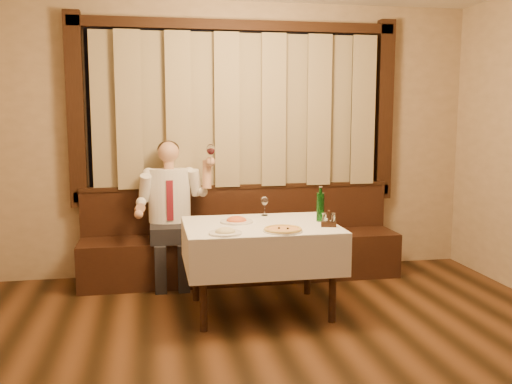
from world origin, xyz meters
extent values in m
cube|color=tan|center=(0.00, 3.00, 1.40)|extent=(5.00, 0.01, 2.80)
cube|color=black|center=(0.00, 2.98, 1.70)|extent=(3.00, 0.02, 1.60)
cube|color=orange|center=(-0.70, 2.97, 1.40)|extent=(0.50, 0.01, 0.40)
cube|color=black|center=(0.00, 2.94, 0.85)|extent=(3.30, 0.12, 0.10)
cube|color=black|center=(0.00, 2.94, 2.55)|extent=(3.30, 0.12, 0.10)
cube|color=black|center=(-1.60, 2.94, 1.70)|extent=(0.16, 0.12, 1.90)
cube|color=black|center=(1.60, 2.94, 1.70)|extent=(0.16, 0.12, 1.90)
cube|color=#8C7C5A|center=(0.00, 2.88, 1.70)|extent=(2.90, 0.08, 1.55)
cube|color=black|center=(0.00, 2.68, 0.23)|extent=(3.20, 0.60, 0.45)
cube|color=black|center=(0.00, 2.92, 0.68)|extent=(3.20, 0.12, 0.45)
cube|color=black|center=(0.00, 2.92, 0.92)|extent=(3.20, 0.14, 0.04)
cylinder|color=black|center=(-0.52, 1.33, 0.35)|extent=(0.06, 0.06, 0.71)
cylinder|color=black|center=(0.52, 1.33, 0.35)|extent=(0.06, 0.06, 0.71)
cylinder|color=black|center=(-0.52, 2.07, 0.35)|extent=(0.06, 0.06, 0.71)
cylinder|color=black|center=(0.52, 2.07, 0.35)|extent=(0.06, 0.06, 0.71)
cube|color=black|center=(0.00, 1.70, 0.73)|extent=(1.20, 0.90, 0.04)
cube|color=silver|center=(0.00, 1.70, 0.75)|extent=(1.26, 0.96, 0.01)
cube|color=silver|center=(0.00, 1.22, 0.58)|extent=(1.26, 0.01, 0.35)
cube|color=silver|center=(0.00, 2.18, 0.58)|extent=(1.26, 0.01, 0.35)
cube|color=silver|center=(-0.63, 1.70, 0.58)|extent=(0.01, 0.96, 0.35)
cube|color=silver|center=(0.63, 1.70, 0.58)|extent=(0.01, 0.96, 0.35)
cylinder|color=white|center=(0.12, 1.38, 0.76)|extent=(0.31, 0.31, 0.01)
cylinder|color=#C5591D|center=(0.12, 1.38, 0.77)|extent=(0.29, 0.29, 0.01)
torus|color=tan|center=(0.12, 1.38, 0.77)|extent=(0.30, 0.30, 0.02)
sphere|color=black|center=(0.09, 1.40, 0.78)|extent=(0.02, 0.02, 0.02)
sphere|color=black|center=(0.16, 1.37, 0.78)|extent=(0.02, 0.02, 0.02)
cylinder|color=white|center=(-0.19, 1.80, 0.76)|extent=(0.28, 0.28, 0.02)
ellipsoid|color=#CA4820|center=(-0.19, 1.80, 0.81)|extent=(0.17, 0.17, 0.08)
cylinder|color=white|center=(-0.34, 1.36, 0.76)|extent=(0.26, 0.26, 0.02)
ellipsoid|color=#D1C787|center=(-0.34, 1.36, 0.81)|extent=(0.16, 0.16, 0.07)
cylinder|color=#125618|center=(0.53, 1.73, 0.88)|extent=(0.07, 0.07, 0.25)
cylinder|color=#125618|center=(0.53, 1.73, 1.02)|extent=(0.03, 0.03, 0.06)
cylinder|color=silver|center=(0.53, 1.73, 1.05)|extent=(0.03, 0.03, 0.01)
cylinder|color=white|center=(0.11, 2.08, 0.76)|extent=(0.06, 0.06, 0.01)
cylinder|color=white|center=(0.11, 2.08, 0.81)|extent=(0.01, 0.01, 0.09)
ellipsoid|color=white|center=(0.11, 2.08, 0.89)|extent=(0.07, 0.07, 0.08)
cube|color=black|center=(0.53, 1.49, 0.78)|extent=(0.13, 0.09, 0.04)
cube|color=black|center=(0.53, 1.49, 0.84)|extent=(0.03, 0.06, 0.09)
cylinder|color=white|center=(0.50, 1.50, 0.82)|extent=(0.03, 0.03, 0.07)
cylinder|color=silver|center=(0.50, 1.50, 0.86)|extent=(0.03, 0.03, 0.01)
cylinder|color=white|center=(0.56, 1.48, 0.82)|extent=(0.03, 0.03, 0.07)
cylinder|color=silver|center=(0.56, 1.48, 0.86)|extent=(0.03, 0.03, 0.01)
cube|color=black|center=(-0.72, 2.56, 0.53)|extent=(0.39, 0.44, 0.16)
cube|color=black|center=(-0.83, 2.35, 0.23)|extent=(0.11, 0.12, 0.45)
cube|color=black|center=(-0.61, 2.35, 0.23)|extent=(0.11, 0.12, 0.45)
ellipsoid|color=white|center=(-0.72, 2.71, 0.87)|extent=(0.41, 0.25, 0.53)
cube|color=maroon|center=(-0.72, 2.58, 0.84)|extent=(0.06, 0.01, 0.39)
cylinder|color=tan|center=(-0.72, 2.71, 1.17)|extent=(0.10, 0.10, 0.08)
sphere|color=tan|center=(-0.72, 2.71, 1.30)|extent=(0.21, 0.21, 0.21)
ellipsoid|color=black|center=(-0.72, 2.74, 1.33)|extent=(0.21, 0.21, 0.16)
sphere|color=white|center=(-0.91, 2.71, 1.09)|extent=(0.13, 0.13, 0.13)
sphere|color=white|center=(-0.52, 2.71, 1.09)|extent=(0.13, 0.13, 0.13)
sphere|color=tan|center=(-1.01, 2.31, 0.76)|extent=(0.08, 0.08, 0.08)
sphere|color=tan|center=(-0.33, 2.54, 1.21)|extent=(0.09, 0.09, 0.09)
cylinder|color=white|center=(-0.33, 2.51, 1.25)|extent=(0.01, 0.01, 0.11)
ellipsoid|color=white|center=(-0.33, 2.51, 1.33)|extent=(0.08, 0.08, 0.10)
ellipsoid|color=#4C070F|center=(-0.33, 2.51, 1.32)|extent=(0.06, 0.06, 0.06)
camera|label=1|loc=(-0.90, -2.91, 1.69)|focal=40.00mm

